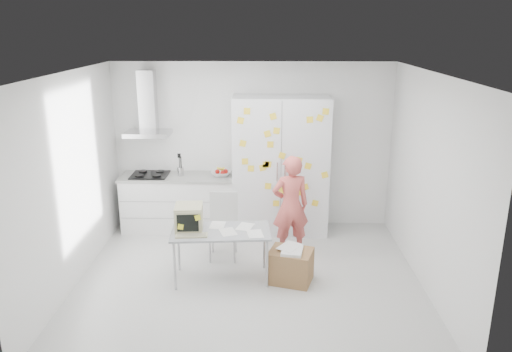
{
  "coord_description": "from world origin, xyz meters",
  "views": [
    {
      "loc": [
        0.21,
        -5.95,
        3.24
      ],
      "look_at": [
        0.08,
        0.67,
        1.23
      ],
      "focal_mm": 35.0,
      "sensor_mm": 36.0,
      "label": 1
    }
  ],
  "objects_px": {
    "person": "(291,206)",
    "chair": "(223,221)",
    "desk": "(201,224)",
    "cardboard_box": "(291,265)"
  },
  "relations": [
    {
      "from": "person",
      "to": "chair",
      "type": "height_order",
      "value": "person"
    },
    {
      "from": "chair",
      "to": "desk",
      "type": "bearing_deg",
      "value": -108.45
    },
    {
      "from": "person",
      "to": "chair",
      "type": "distance_m",
      "value": 0.99
    },
    {
      "from": "desk",
      "to": "chair",
      "type": "relative_size",
      "value": 1.4
    },
    {
      "from": "desk",
      "to": "chair",
      "type": "xyz_separation_m",
      "value": [
        0.23,
        0.68,
        -0.24
      ]
    },
    {
      "from": "desk",
      "to": "cardboard_box",
      "type": "xyz_separation_m",
      "value": [
        1.17,
        -0.07,
        -0.55
      ]
    },
    {
      "from": "person",
      "to": "chair",
      "type": "xyz_separation_m",
      "value": [
        -0.97,
        -0.09,
        -0.21
      ]
    },
    {
      "from": "person",
      "to": "desk",
      "type": "bearing_deg",
      "value": 20.12
    },
    {
      "from": "cardboard_box",
      "to": "desk",
      "type": "bearing_deg",
      "value": 176.73
    },
    {
      "from": "person",
      "to": "cardboard_box",
      "type": "xyz_separation_m",
      "value": [
        -0.03,
        -0.84,
        -0.52
      ]
    }
  ]
}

